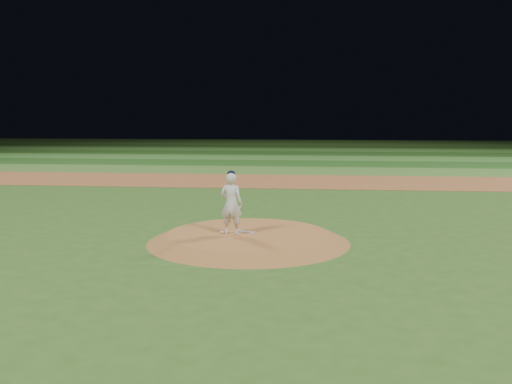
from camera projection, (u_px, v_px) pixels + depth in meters
The scene contains 12 objects.
ground at pixel (248, 242), 15.52m from camera, with size 120.00×120.00×0.00m, color #2F581C.
infield_dirt_band at pixel (280, 181), 29.31m from camera, with size 70.00×6.00×0.02m, color #93572D.
outfield_stripe_0 at pixel (286, 170), 34.73m from camera, with size 70.00×5.00×0.02m, color #417329.
outfield_stripe_1 at pixel (289, 163), 39.66m from camera, with size 70.00×5.00×0.02m, color #204F19.
outfield_stripe_2 at pixel (292, 158), 44.58m from camera, with size 70.00×5.00×0.02m, color #39762B.
outfield_stripe_3 at pixel (294, 153), 49.51m from camera, with size 70.00×5.00×0.02m, color #1F4616.
outfield_stripe_4 at pixel (296, 150), 54.44m from camera, with size 70.00×5.00×0.02m, color #366825.
outfield_stripe_5 at pixel (298, 147), 59.36m from camera, with size 70.00×5.00×0.02m, color #1E4114.
pitchers_mound at pixel (248, 237), 15.50m from camera, with size 5.50×5.50×0.25m, color #9F6331.
pitching_rubber at pixel (245, 232), 15.58m from camera, with size 0.53×0.13×0.03m, color silver.
rosin_bag at pixel (222, 232), 15.45m from camera, with size 0.11×0.11×0.06m, color silver.
pitcher_on_mound at pixel (231, 203), 15.22m from camera, with size 0.68×0.52×1.73m.
Camera 1 is at (1.77, -15.08, 3.49)m, focal length 40.00 mm.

